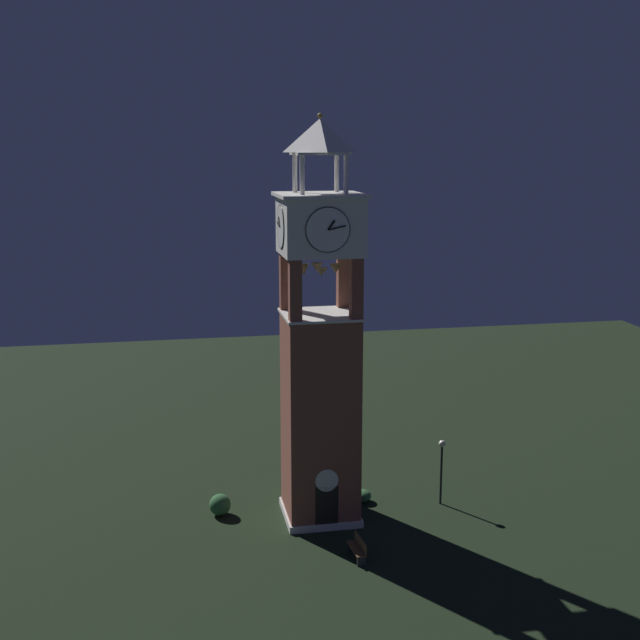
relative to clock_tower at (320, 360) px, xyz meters
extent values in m
plane|color=black|center=(0.00, 0.00, -8.00)|extent=(80.00, 80.00, 0.00)
cube|color=brown|center=(0.00, 0.00, -2.93)|extent=(3.39, 3.39, 10.14)
cube|color=silver|center=(0.00, 0.00, -7.82)|extent=(3.59, 3.59, 0.35)
cube|color=black|center=(0.00, -1.71, -6.85)|extent=(1.10, 0.04, 2.20)
cylinder|color=silver|center=(0.00, -1.71, -5.45)|extent=(1.10, 0.04, 1.10)
cube|color=brown|center=(-1.41, -1.41, 3.60)|extent=(0.56, 0.56, 2.92)
cube|color=brown|center=(1.41, -1.41, 3.60)|extent=(0.56, 0.56, 2.92)
cube|color=brown|center=(-1.41, 1.42, 3.60)|extent=(0.56, 0.56, 2.92)
cube|color=brown|center=(1.41, 1.42, 3.60)|extent=(0.56, 0.56, 2.92)
cube|color=silver|center=(0.00, 0.00, 2.20)|extent=(3.55, 3.55, 0.12)
cone|color=brown|center=(0.76, 0.05, 4.36)|extent=(0.57, 0.57, 0.46)
cone|color=brown|center=(0.00, 0.76, 4.36)|extent=(0.56, 0.56, 0.43)
cone|color=brown|center=(-0.76, 0.05, 4.36)|extent=(0.44, 0.44, 0.55)
cone|color=brown|center=(-0.09, -0.76, 4.36)|extent=(0.59, 0.59, 0.38)
cube|color=silver|center=(0.00, 0.00, 6.39)|extent=(3.63, 3.63, 2.66)
cylinder|color=white|center=(0.00, -1.83, 6.39)|extent=(2.02, 0.05, 2.02)
torus|color=black|center=(0.00, -1.83, 6.39)|extent=(2.04, 0.06, 2.04)
cube|color=black|center=(0.15, -1.89, 6.60)|extent=(0.37, 0.03, 0.46)
cube|color=black|center=(0.40, -1.89, 6.48)|extent=(0.80, 0.03, 0.23)
cylinder|color=white|center=(0.00, 1.84, 6.39)|extent=(2.02, 0.05, 2.02)
torus|color=black|center=(0.00, 1.84, 6.39)|extent=(2.04, 0.06, 2.04)
cube|color=black|center=(0.15, 1.90, 6.60)|extent=(0.37, 0.03, 0.46)
cube|color=black|center=(0.40, 1.90, 6.48)|extent=(0.80, 0.03, 0.23)
cylinder|color=white|center=(-1.83, 0.00, 6.39)|extent=(0.05, 2.02, 2.02)
torus|color=black|center=(-1.83, 0.00, 6.39)|extent=(0.06, 2.04, 2.04)
cube|color=black|center=(-1.89, 0.15, 6.60)|extent=(0.03, 0.37, 0.46)
cube|color=black|center=(-1.89, 0.40, 6.48)|extent=(0.03, 0.80, 0.23)
cylinder|color=white|center=(1.83, 0.00, 6.39)|extent=(0.05, 2.02, 2.02)
torus|color=black|center=(1.83, 0.00, 6.39)|extent=(0.06, 2.04, 2.04)
cube|color=black|center=(1.89, 0.15, 6.60)|extent=(0.03, 0.37, 0.46)
cube|color=black|center=(1.89, 0.40, 6.48)|extent=(0.03, 0.80, 0.23)
cube|color=silver|center=(0.00, 0.00, 7.80)|extent=(3.99, 3.99, 0.16)
cylinder|color=silver|center=(-1.00, -1.00, 8.74)|extent=(0.22, 0.22, 1.73)
cylinder|color=silver|center=(1.00, -1.00, 8.74)|extent=(0.22, 0.22, 1.73)
cylinder|color=silver|center=(-1.00, 1.00, 8.74)|extent=(0.22, 0.22, 1.73)
cylinder|color=silver|center=(1.00, 1.00, 8.74)|extent=(0.22, 0.22, 1.73)
cube|color=silver|center=(0.00, 0.00, 9.67)|extent=(2.44, 2.44, 0.12)
pyramid|color=silver|center=(0.00, 0.00, 10.48)|extent=(2.44, 2.44, 1.50)
sphere|color=#B79338|center=(0.00, 0.00, 11.34)|extent=(0.24, 0.24, 0.24)
cube|color=brown|center=(0.77, -4.59, -7.55)|extent=(0.57, 1.63, 0.06)
cube|color=brown|center=(0.96, -4.58, -7.27)|extent=(0.18, 1.60, 0.44)
cube|color=#2D2D33|center=(0.83, -5.31, -7.79)|extent=(0.40, 0.11, 0.42)
cube|color=#2D2D33|center=(0.71, -3.87, -7.79)|extent=(0.40, 0.11, 0.42)
cylinder|color=black|center=(6.33, 0.20, -6.46)|extent=(0.12, 0.12, 3.07)
sphere|color=#F9EFCC|center=(6.33, 0.20, -4.75)|extent=(0.36, 0.36, 0.36)
cylinder|color=#4C4C51|center=(1.82, 4.87, -7.60)|extent=(0.52, 0.52, 0.80)
ellipsoid|color=#336638|center=(2.45, 1.20, -7.68)|extent=(0.93, 0.93, 0.63)
ellipsoid|color=#336638|center=(-4.87, 1.00, -7.46)|extent=(1.07, 1.07, 1.07)
camera|label=1|loc=(-7.29, -37.77, 10.08)|focal=46.73mm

